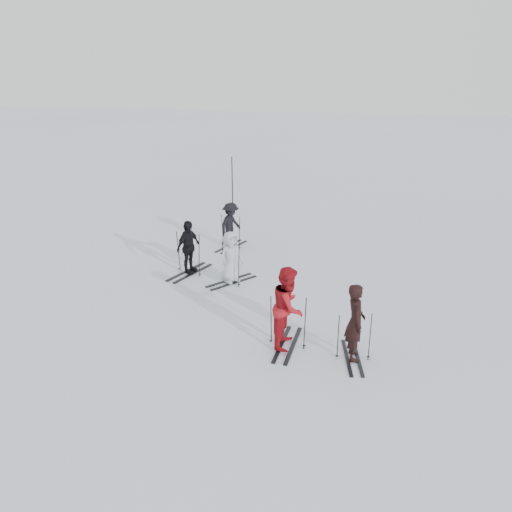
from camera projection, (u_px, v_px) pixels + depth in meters
The scene contains 12 objects.
ground at pixel (247, 303), 13.52m from camera, with size 120.00×120.00×0.00m, color silver.
skier_near_dark at pixel (355, 323), 10.66m from camera, with size 0.64×0.42×1.74m, color black.
skier_red at pixel (288, 308), 11.14m from camera, with size 0.92×0.72×1.90m, color #A5121A.
skier_grey at pixel (231, 258), 14.57m from camera, with size 0.75×0.49×1.54m, color #B4BABF.
skier_uphill_left at pixel (188, 248), 15.21m from camera, with size 0.97×0.40×1.65m, color black.
skier_uphill_far at pixel (231, 226), 17.47m from camera, with size 1.02×0.59×1.58m, color black.
skis_near_dark at pixel (354, 336), 10.77m from camera, with size 0.81×1.53×1.12m, color black, non-canonical shape.
skis_red at pixel (288, 320), 11.25m from camera, with size 0.93×1.75×1.28m, color black, non-canonical shape.
skis_grey at pixel (231, 262), 14.62m from camera, with size 0.91×1.71×1.25m, color black, non-canonical shape.
skis_uphill_left at pixel (189, 252), 15.27m from camera, with size 0.98×1.85×1.35m, color black, non-canonical shape.
skis_uphill_far at pixel (231, 231), 17.54m from camera, with size 0.86×1.63×1.19m, color black, non-canonical shape.
piste_marker at pixel (232, 181), 22.86m from camera, with size 0.05×0.05×2.21m, color black.
Camera 1 is at (3.13, -11.77, 6.00)m, focal length 35.00 mm.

